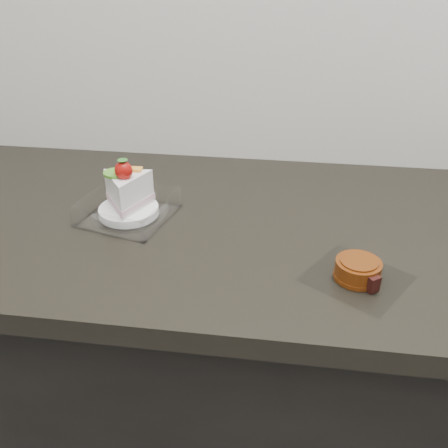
% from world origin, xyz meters
% --- Properties ---
extents(counter, '(2.04, 0.64, 0.90)m').
position_xyz_m(counter, '(0.00, 1.69, 0.45)').
color(counter, black).
rests_on(counter, ground).
extents(cake_tray, '(0.19, 0.19, 0.12)m').
position_xyz_m(cake_tray, '(-0.39, 1.68, 0.93)').
color(cake_tray, white).
rests_on(cake_tray, counter).
extents(mooncake_wrap, '(0.20, 0.19, 0.03)m').
position_xyz_m(mooncake_wrap, '(0.03, 1.53, 0.91)').
color(mooncake_wrap, white).
rests_on(mooncake_wrap, counter).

